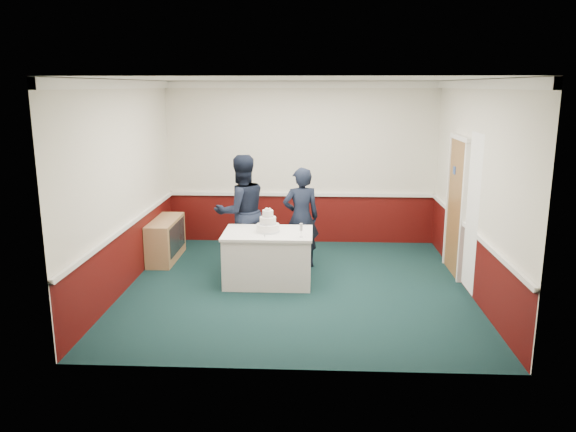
{
  "coord_description": "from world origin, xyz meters",
  "views": [
    {
      "loc": [
        0.25,
        -7.87,
        2.91
      ],
      "look_at": [
        -0.12,
        -0.1,
        1.1
      ],
      "focal_mm": 35.0,
      "sensor_mm": 36.0,
      "label": 1
    }
  ],
  "objects_px": {
    "sideboard": "(166,240)",
    "cake_table": "(268,257)",
    "champagne_flute": "(301,228)",
    "person_woman": "(301,218)",
    "cake_knife": "(265,235)",
    "wedding_cake": "(268,225)",
    "person_man": "(241,212)"
  },
  "relations": [
    {
      "from": "champagne_flute",
      "to": "person_woman",
      "type": "height_order",
      "value": "person_woman"
    },
    {
      "from": "cake_table",
      "to": "wedding_cake",
      "type": "height_order",
      "value": "wedding_cake"
    },
    {
      "from": "cake_table",
      "to": "cake_knife",
      "type": "relative_size",
      "value": 6.0
    },
    {
      "from": "sideboard",
      "to": "champagne_flute",
      "type": "height_order",
      "value": "champagne_flute"
    },
    {
      "from": "person_woman",
      "to": "cake_table",
      "type": "bearing_deg",
      "value": 45.37
    },
    {
      "from": "cake_table",
      "to": "champagne_flute",
      "type": "height_order",
      "value": "champagne_flute"
    },
    {
      "from": "person_woman",
      "to": "cake_knife",
      "type": "bearing_deg",
      "value": 49.26
    },
    {
      "from": "wedding_cake",
      "to": "person_man",
      "type": "bearing_deg",
      "value": 123.27
    },
    {
      "from": "champagne_flute",
      "to": "person_man",
      "type": "relative_size",
      "value": 0.11
    },
    {
      "from": "cake_knife",
      "to": "person_man",
      "type": "distance_m",
      "value": 1.07
    },
    {
      "from": "cake_knife",
      "to": "champagne_flute",
      "type": "distance_m",
      "value": 0.55
    },
    {
      "from": "cake_knife",
      "to": "person_woman",
      "type": "xyz_separation_m",
      "value": [
        0.5,
        1.0,
        0.03
      ]
    },
    {
      "from": "cake_table",
      "to": "champagne_flute",
      "type": "xyz_separation_m",
      "value": [
        0.5,
        -0.28,
        0.53
      ]
    },
    {
      "from": "person_man",
      "to": "person_woman",
      "type": "relative_size",
      "value": 1.12
    },
    {
      "from": "person_man",
      "to": "wedding_cake",
      "type": "bearing_deg",
      "value": 94.92
    },
    {
      "from": "champagne_flute",
      "to": "wedding_cake",
      "type": "bearing_deg",
      "value": 150.75
    },
    {
      "from": "wedding_cake",
      "to": "cake_knife",
      "type": "bearing_deg",
      "value": -98.53
    },
    {
      "from": "wedding_cake",
      "to": "cake_knife",
      "type": "relative_size",
      "value": 1.65
    },
    {
      "from": "sideboard",
      "to": "cake_table",
      "type": "bearing_deg",
      "value": -30.25
    },
    {
      "from": "cake_knife",
      "to": "person_man",
      "type": "xyz_separation_m",
      "value": [
        -0.46,
        0.95,
        0.13
      ]
    },
    {
      "from": "sideboard",
      "to": "person_woman",
      "type": "relative_size",
      "value": 0.73
    },
    {
      "from": "sideboard",
      "to": "cake_knife",
      "type": "distance_m",
      "value": 2.26
    },
    {
      "from": "champagne_flute",
      "to": "person_woman",
      "type": "xyz_separation_m",
      "value": [
        -0.03,
        1.08,
        -0.1
      ]
    },
    {
      "from": "cake_table",
      "to": "cake_knife",
      "type": "bearing_deg",
      "value": -98.53
    },
    {
      "from": "wedding_cake",
      "to": "person_woman",
      "type": "xyz_separation_m",
      "value": [
        0.47,
        0.8,
        -0.08
      ]
    },
    {
      "from": "cake_table",
      "to": "cake_knife",
      "type": "xyz_separation_m",
      "value": [
        -0.03,
        -0.2,
        0.39
      ]
    },
    {
      "from": "champagne_flute",
      "to": "person_man",
      "type": "height_order",
      "value": "person_man"
    },
    {
      "from": "sideboard",
      "to": "cake_knife",
      "type": "xyz_separation_m",
      "value": [
        1.81,
        -1.27,
        0.44
      ]
    },
    {
      "from": "cake_table",
      "to": "wedding_cake",
      "type": "distance_m",
      "value": 0.5
    },
    {
      "from": "champagne_flute",
      "to": "person_man",
      "type": "distance_m",
      "value": 1.43
    },
    {
      "from": "cake_knife",
      "to": "person_man",
      "type": "relative_size",
      "value": 0.12
    },
    {
      "from": "champagne_flute",
      "to": "person_woman",
      "type": "distance_m",
      "value": 1.09
    }
  ]
}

